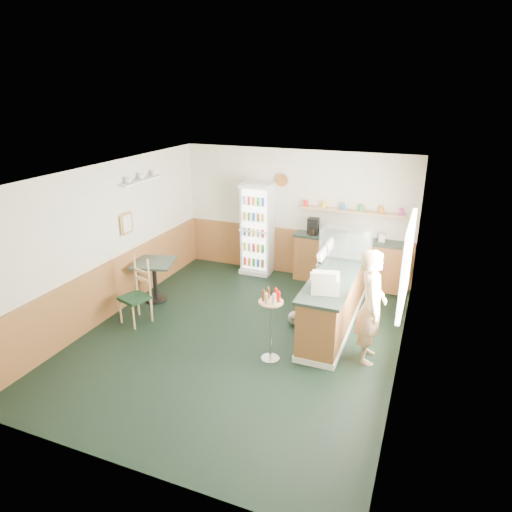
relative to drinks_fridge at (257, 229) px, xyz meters
The scene contains 13 objects.
ground 3.02m from the drinks_fridge, 74.33° to the right, with size 6.00×6.00×0.00m, color black.
room_envelope 2.15m from the drinks_fridge, 74.90° to the right, with size 5.04×6.02×2.72m.
service_counter 2.75m from the drinks_fridge, 38.20° to the right, with size 0.68×3.01×1.01m.
back_counter 2.01m from the drinks_fridge, ahead, with size 2.24×0.42×1.69m.
drinks_fridge is the anchor object (origin of this frame).
display_case 2.39m from the drinks_fridge, 26.72° to the right, with size 0.90×0.47×0.51m.
cash_register 3.35m from the drinks_fridge, 50.76° to the right, with size 0.41×0.44×0.24m, color beige.
shopkeeper 3.86m from the drinks_fridge, 43.03° to the right, with size 0.59×0.42×1.76m, color tan.
condiment_stand 3.52m from the drinks_fridge, 65.29° to the right, with size 0.36×0.36×1.14m.
newspaper_rack 2.25m from the drinks_fridge, 37.74° to the right, with size 0.10×0.48×0.95m.
cafe_table 2.49m from the drinks_fridge, 121.53° to the right, with size 0.90×0.90×0.80m.
cafe_chair 3.10m from the drinks_fridge, 111.26° to the right, with size 0.55×0.55×1.17m.
dog_doorstop 2.66m from the drinks_fridge, 53.76° to the right, with size 0.24×0.31×0.29m.
Camera 1 is at (2.69, -6.05, 3.89)m, focal length 32.00 mm.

